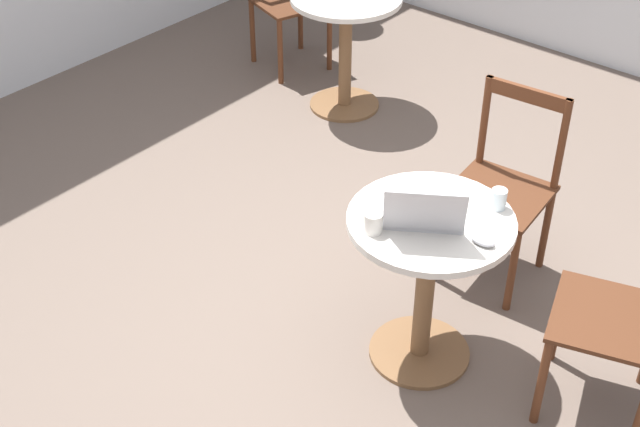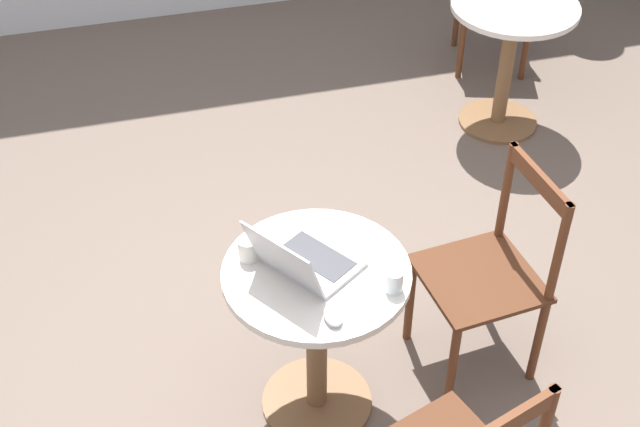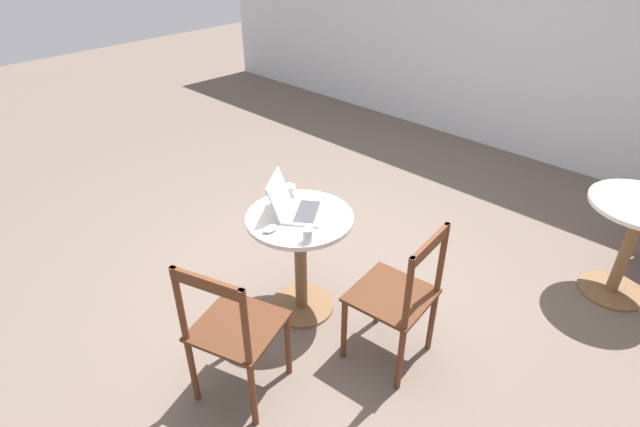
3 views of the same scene
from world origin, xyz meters
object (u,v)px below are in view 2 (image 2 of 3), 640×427
Objects in this scene: chair_near_right at (490,275)px; mug at (249,249)px; cafe_table_mid at (510,41)px; laptop at (304,260)px; cafe_table_near at (317,313)px; mouse at (333,316)px; drinking_glass at (394,281)px.

mug is (-0.93, 0.05, 0.32)m from chair_near_right.
cafe_table_mid is 1.72× the size of laptop.
cafe_table_near is 1.72× the size of laptop.
mug is (-0.21, 0.36, 0.03)m from mouse.
cafe_table_mid is 2.43m from mouse.
laptop is 0.32m from drinking_glass.
laptop is at bearing 98.07° from mouse.
mouse is at bearing -60.38° from mug.
drinking_glass is (0.44, -0.28, -0.00)m from mug.
cafe_table_mid is 7.42× the size of mouse.
chair_near_right is 0.99m from mug.
laptop is (-0.76, -0.06, 0.32)m from chair_near_right.
chair_near_right reaches higher than mouse.
mug is 0.53m from drinking_glass.
cafe_table_mid is 0.80× the size of chair_near_right.
drinking_glass is at bearing -32.19° from laptop.
mouse is at bearing -81.93° from laptop.
cafe_table_mid is 2.31m from mug.
mouse is (-1.51, -1.88, 0.23)m from cafe_table_mid.
mug reaches higher than cafe_table_mid.
chair_near_right is at bearing 23.09° from mouse.
cafe_table_near is 0.80× the size of chair_near_right.
cafe_table_near is 2.23m from cafe_table_mid.
cafe_table_mid is 6.76× the size of mug.
chair_near_right is at bearing 5.80° from cafe_table_near.
chair_near_right is 10.89× the size of drinking_glass.
drinking_glass is (0.27, -0.17, -0.01)m from laptop.
cafe_table_mid is (1.51, 1.65, 0.00)m from cafe_table_near.
mug and drinking_glass have the same top height.
mug is (-0.17, 0.11, -0.01)m from laptop.
chair_near_right is at bearing -116.57° from cafe_table_mid.
chair_near_right is at bearing 4.67° from laptop.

